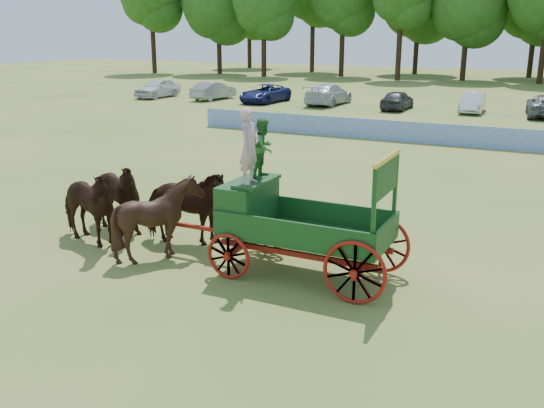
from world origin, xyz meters
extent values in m
plane|color=olive|center=(0.00, 0.00, 0.00)|extent=(160.00, 160.00, 0.00)
imported|color=black|center=(-6.12, -0.74, 1.03)|extent=(2.62, 1.61, 2.06)
imported|color=black|center=(-6.12, 0.36, 1.03)|extent=(2.64, 1.70, 2.06)
imported|color=black|center=(-3.72, -0.74, 1.03)|extent=(2.17, 2.01, 2.06)
imported|color=black|center=(-3.72, 0.36, 1.03)|extent=(2.63, 1.65, 2.06)
cube|color=#A21010|center=(-1.52, -0.19, 0.60)|extent=(0.12, 2.00, 0.12)
cube|color=#A21010|center=(1.48, -0.19, 0.60)|extent=(0.12, 2.00, 0.12)
cube|color=#A21010|center=(-0.02, -0.74, 0.72)|extent=(3.80, 0.10, 0.12)
cube|color=#A21010|center=(-0.02, 0.36, 0.72)|extent=(3.80, 0.10, 0.12)
cube|color=#A21010|center=(-2.42, -0.19, 0.75)|extent=(2.80, 0.09, 0.09)
cube|color=#164316|center=(-0.02, -0.19, 1.00)|extent=(3.80, 1.80, 0.10)
cube|color=#164316|center=(-0.02, -1.07, 1.30)|extent=(3.80, 0.06, 0.55)
cube|color=#164316|center=(-0.02, 0.69, 1.30)|extent=(3.80, 0.06, 0.55)
cube|color=#164316|center=(1.86, -0.19, 1.30)|extent=(0.06, 1.80, 0.55)
cube|color=#164316|center=(-1.52, -0.19, 1.55)|extent=(0.85, 1.70, 1.05)
cube|color=#164316|center=(-1.27, -0.19, 2.12)|extent=(0.55, 1.50, 0.08)
cube|color=#164316|center=(-1.90, -0.19, 1.35)|extent=(0.10, 1.60, 0.65)
cube|color=#164316|center=(-1.72, -0.19, 1.05)|extent=(0.55, 1.60, 0.06)
cube|color=#164316|center=(1.78, -0.99, 1.95)|extent=(0.08, 0.08, 1.80)
cube|color=#164316|center=(1.78, 0.61, 1.95)|extent=(0.08, 0.08, 1.80)
cube|color=#164316|center=(1.78, -0.19, 2.55)|extent=(0.07, 1.75, 0.75)
cube|color=gold|center=(1.78, -0.19, 2.95)|extent=(0.08, 1.80, 0.09)
cube|color=gold|center=(1.74, -0.19, 2.55)|extent=(0.02, 1.30, 0.12)
torus|color=#A21010|center=(-1.52, -1.14, 0.55)|extent=(1.09, 0.09, 1.09)
torus|color=#A21010|center=(-1.52, 0.76, 0.55)|extent=(1.09, 0.09, 1.09)
torus|color=#A21010|center=(1.48, -1.14, 0.70)|extent=(1.39, 0.09, 1.39)
torus|color=#A21010|center=(1.48, 0.76, 0.70)|extent=(1.39, 0.09, 1.39)
imported|color=#C99AA3|center=(-1.27, -0.54, 3.01)|extent=(0.41, 0.62, 1.70)
imported|color=#296A27|center=(-1.27, 0.16, 2.85)|extent=(0.52, 0.67, 1.38)
cube|color=#1E46A3|center=(-1.00, 18.00, 0.53)|extent=(26.00, 0.08, 1.05)
imported|color=silver|center=(-26.00, 29.39, 0.79)|extent=(1.94, 4.68, 1.59)
imported|color=gray|center=(-21.01, 30.11, 0.71)|extent=(2.05, 4.47, 1.42)
imported|color=navy|center=(-16.36, 30.14, 0.69)|extent=(2.67, 5.14, 1.38)
imported|color=silver|center=(-11.44, 30.98, 0.78)|extent=(2.35, 5.47, 1.57)
imported|color=#333338|center=(-5.98, 30.34, 0.69)|extent=(1.68, 4.06, 1.37)
imported|color=silver|center=(-0.97, 31.16, 0.69)|extent=(1.62, 4.22, 1.37)
cylinder|color=#382314|center=(-44.00, 53.09, 2.76)|extent=(0.60, 0.60, 5.53)
cylinder|color=#382314|center=(-35.78, 55.75, 2.36)|extent=(0.60, 0.60, 4.71)
sphere|color=#234B14|center=(-35.78, 55.75, 8.68)|extent=(9.02, 9.02, 9.02)
cylinder|color=#382314|center=(-28.54, 53.97, 2.37)|extent=(0.60, 0.60, 4.74)
sphere|color=#234B14|center=(-28.54, 53.97, 8.73)|extent=(7.35, 7.35, 7.35)
cylinder|color=#382314|center=(-20.38, 58.59, 2.58)|extent=(0.60, 0.60, 5.16)
cylinder|color=#382314|center=(-12.83, 56.20, 2.73)|extent=(0.60, 0.60, 5.46)
cylinder|color=#382314|center=(-6.16, 58.84, 2.27)|extent=(0.60, 0.60, 4.54)
sphere|color=#234B14|center=(-6.16, 58.84, 8.36)|extent=(8.49, 8.49, 8.49)
cylinder|color=#382314|center=(1.83, 57.76, 2.56)|extent=(0.60, 0.60, 5.12)
cylinder|color=#382314|center=(-38.00, 67.99, 2.42)|extent=(0.60, 0.60, 4.84)
sphere|color=#234B14|center=(-38.00, 67.99, 8.92)|extent=(8.37, 8.37, 8.37)
cylinder|color=#382314|center=(-26.68, 64.55, 3.00)|extent=(0.60, 0.60, 6.01)
cylinder|color=#382314|center=(-13.22, 66.09, 2.49)|extent=(0.60, 0.60, 4.97)
cylinder|color=#382314|center=(0.23, 66.35, 2.45)|extent=(0.60, 0.60, 4.90)
camera|label=1|loc=(5.05, -12.27, 5.52)|focal=40.00mm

